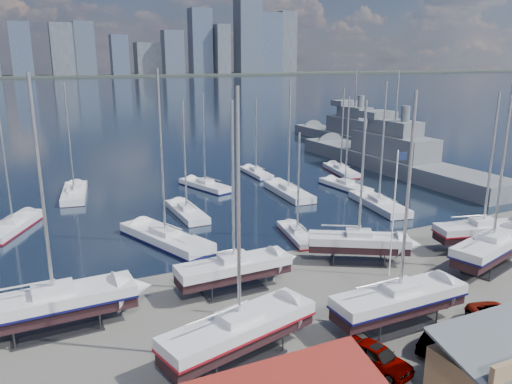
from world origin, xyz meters
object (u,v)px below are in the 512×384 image
naval_ship_east (392,161)px  flagpole (395,206)px  car_a (378,357)px  sailboat_cradle_0 (54,303)px  naval_ship_west (353,136)px

naval_ship_east → flagpole: 44.19m
naval_ship_east → car_a: bearing=138.9°
sailboat_cradle_0 → car_a: 21.41m
naval_ship_east → car_a: 58.01m
sailboat_cradle_0 → naval_ship_west: sailboat_cradle_0 is taller
sailboat_cradle_0 → flagpole: 27.17m
naval_ship_west → car_a: naval_ship_west is taller
naval_ship_west → flagpole: (-39.02, -59.04, 4.61)m
car_a → flagpole: (9.59, 10.29, 5.51)m
sailboat_cradle_0 → flagpole: (26.75, -2.45, 4.13)m
sailboat_cradle_0 → flagpole: sailboat_cradle_0 is taller
naval_ship_east → car_a: (-38.02, -43.80, -0.90)m
naval_ship_east → flagpole: naval_ship_east is taller
car_a → naval_ship_east: bearing=33.0°
naval_ship_west → flagpole: bearing=145.7°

